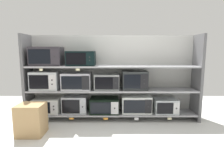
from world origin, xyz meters
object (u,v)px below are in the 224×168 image
(microwave_0, at_px, (47,105))
(microwave_1, at_px, (75,104))
(microwave_4, at_px, (165,105))
(microwave_6, at_px, (77,81))
(microwave_8, at_px, (134,80))
(microwave_7, at_px, (106,82))
(microwave_5, at_px, (46,80))
(microwave_3, at_px, (136,104))
(shipping_carton, at_px, (31,119))
(microwave_2, at_px, (104,105))
(microwave_9, at_px, (46,56))
(microwave_10, at_px, (81,58))

(microwave_0, xyz_separation_m, microwave_1, (0.53, -0.00, 0.02))
(microwave_1, relative_size, microwave_4, 1.06)
(microwave_6, height_order, microwave_8, microwave_8)
(microwave_1, height_order, microwave_7, microwave_7)
(microwave_0, xyz_separation_m, microwave_5, (0.00, 0.00, 0.48))
(microwave_1, distance_m, microwave_5, 0.70)
(microwave_0, height_order, microwave_8, microwave_8)
(microwave_4, bearing_deg, microwave_3, 180.00)
(microwave_5, bearing_deg, shipping_carton, -91.23)
(microwave_3, distance_m, microwave_4, 0.55)
(microwave_1, distance_m, microwave_6, 0.44)
(microwave_1, xyz_separation_m, shipping_carton, (-0.54, -0.72, -0.05))
(microwave_0, height_order, shipping_carton, shipping_carton)
(microwave_8, relative_size, shipping_carton, 0.95)
(microwave_2, xyz_separation_m, microwave_9, (-1.05, 0.00, 0.91))
(microwave_1, relative_size, microwave_5, 0.91)
(microwave_6, relative_size, microwave_10, 1.03)
(microwave_8, relative_size, microwave_9, 0.81)
(microwave_3, relative_size, microwave_4, 1.27)
(microwave_2, xyz_separation_m, microwave_4, (1.14, -0.00, -0.01))
(microwave_3, relative_size, microwave_5, 1.09)
(microwave_3, bearing_deg, microwave_2, 179.99)
(microwave_9, bearing_deg, microwave_0, -179.71)
(microwave_1, distance_m, microwave_3, 1.15)
(microwave_1, relative_size, shipping_carton, 0.94)
(microwave_0, relative_size, microwave_5, 0.99)
(microwave_3, xyz_separation_m, microwave_10, (-1.02, -0.00, 0.86))
(microwave_7, distance_m, microwave_10, 0.64)
(microwave_1, bearing_deg, microwave_4, 0.01)
(microwave_7, xyz_separation_m, microwave_8, (0.52, 0.00, 0.03))
(microwave_1, bearing_deg, microwave_5, 179.97)
(microwave_3, xyz_separation_m, shipping_carton, (-1.70, -0.72, -0.05))
(microwave_1, bearing_deg, microwave_8, 0.01)
(microwave_2, xyz_separation_m, microwave_7, (0.04, -0.00, 0.44))
(microwave_8, bearing_deg, shipping_carton, -156.49)
(microwave_6, bearing_deg, microwave_4, -0.00)
(microwave_3, distance_m, microwave_10, 1.33)
(microwave_4, bearing_deg, microwave_10, -180.00)
(microwave_9, bearing_deg, microwave_7, -0.01)
(shipping_carton, bearing_deg, microwave_9, 86.12)
(microwave_1, height_order, microwave_3, same)
(shipping_carton, bearing_deg, microwave_6, 50.77)
(microwave_9, distance_m, shipping_carton, 1.19)
(microwave_3, distance_m, microwave_6, 1.19)
(microwave_1, distance_m, microwave_2, 0.55)
(microwave_0, relative_size, microwave_3, 0.90)
(microwave_9, height_order, shipping_carton, microwave_9)
(microwave_7, bearing_deg, microwave_8, 0.03)
(microwave_0, bearing_deg, microwave_9, 0.29)
(microwave_2, relative_size, microwave_4, 1.25)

